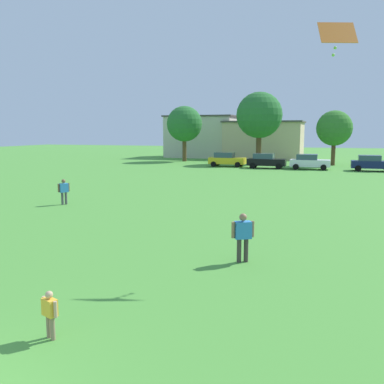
{
  "coord_description": "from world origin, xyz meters",
  "views": [
    {
      "loc": [
        5.87,
        -3.9,
        4.23
      ],
      "look_at": [
        1.89,
        8.14,
        2.4
      ],
      "focal_mm": 39.7,
      "sensor_mm": 36.0,
      "label": 1
    }
  ],
  "objects_px": {
    "child_kite_flyer": "(50,311)",
    "adult_bystander": "(243,233)",
    "parked_car_yellow_0": "(227,159)",
    "tree_far_right": "(334,128)",
    "bystander_near_trees": "(64,190)",
    "tree_center": "(259,115)",
    "kite": "(337,34)",
    "tree_far_left": "(184,124)",
    "parked_car_black_1": "(266,161)",
    "parked_car_navy_3": "(372,163)",
    "parked_car_white_2": "(309,162)"
  },
  "relations": [
    {
      "from": "parked_car_yellow_0",
      "to": "bystander_near_trees",
      "type": "bearing_deg",
      "value": -95.2
    },
    {
      "from": "child_kite_flyer",
      "to": "kite",
      "type": "distance_m",
      "value": 11.72
    },
    {
      "from": "tree_far_left",
      "to": "child_kite_flyer",
      "type": "bearing_deg",
      "value": -73.76
    },
    {
      "from": "kite",
      "to": "tree_far_left",
      "type": "xyz_separation_m",
      "value": [
        -19.72,
        41.49,
        -2.11
      ]
    },
    {
      "from": "kite",
      "to": "parked_car_black_1",
      "type": "height_order",
      "value": "kite"
    },
    {
      "from": "bystander_near_trees",
      "to": "tree_center",
      "type": "xyz_separation_m",
      "value": [
        5.51,
        34.6,
        5.34
      ]
    },
    {
      "from": "parked_car_black_1",
      "to": "tree_far_left",
      "type": "bearing_deg",
      "value": 148.5
    },
    {
      "from": "parked_car_navy_3",
      "to": "tree_far_left",
      "type": "relative_size",
      "value": 0.56
    },
    {
      "from": "parked_car_navy_3",
      "to": "parked_car_white_2",
      "type": "bearing_deg",
      "value": 179.62
    },
    {
      "from": "parked_car_black_1",
      "to": "parked_car_navy_3",
      "type": "height_order",
      "value": "same"
    },
    {
      "from": "parked_car_yellow_0",
      "to": "tree_far_right",
      "type": "distance_m",
      "value": 13.92
    },
    {
      "from": "adult_bystander",
      "to": "parked_car_yellow_0",
      "type": "distance_m",
      "value": 37.58
    },
    {
      "from": "child_kite_flyer",
      "to": "bystander_near_trees",
      "type": "xyz_separation_m",
      "value": [
        -9.32,
        13.82,
        0.27
      ]
    },
    {
      "from": "bystander_near_trees",
      "to": "tree_far_right",
      "type": "relative_size",
      "value": 0.22
    },
    {
      "from": "bystander_near_trees",
      "to": "tree_far_right",
      "type": "bearing_deg",
      "value": 10.11
    },
    {
      "from": "adult_bystander",
      "to": "parked_car_black_1",
      "type": "relative_size",
      "value": 0.37
    },
    {
      "from": "kite",
      "to": "tree_far_right",
      "type": "bearing_deg",
      "value": 89.82
    },
    {
      "from": "adult_bystander",
      "to": "parked_car_white_2",
      "type": "height_order",
      "value": "parked_car_white_2"
    },
    {
      "from": "tree_far_right",
      "to": "kite",
      "type": "bearing_deg",
      "value": -90.18
    },
    {
      "from": "adult_bystander",
      "to": "tree_far_right",
      "type": "xyz_separation_m",
      "value": [
        2.74,
        42.17,
        3.59
      ]
    },
    {
      "from": "child_kite_flyer",
      "to": "parked_car_yellow_0",
      "type": "xyz_separation_m",
      "value": [
        -6.69,
        42.71,
        0.25
      ]
    },
    {
      "from": "tree_far_left",
      "to": "bystander_near_trees",
      "type": "bearing_deg",
      "value": -81.86
    },
    {
      "from": "bystander_near_trees",
      "to": "tree_center",
      "type": "height_order",
      "value": "tree_center"
    },
    {
      "from": "tree_far_left",
      "to": "tree_far_right",
      "type": "relative_size",
      "value": 1.14
    },
    {
      "from": "kite",
      "to": "parked_car_black_1",
      "type": "relative_size",
      "value": 0.3
    },
    {
      "from": "parked_car_white_2",
      "to": "tree_center",
      "type": "bearing_deg",
      "value": 135.75
    },
    {
      "from": "adult_bystander",
      "to": "tree_center",
      "type": "relative_size",
      "value": 0.17
    },
    {
      "from": "parked_car_yellow_0",
      "to": "tree_far_right",
      "type": "height_order",
      "value": "tree_far_right"
    },
    {
      "from": "child_kite_flyer",
      "to": "adult_bystander",
      "type": "height_order",
      "value": "adult_bystander"
    },
    {
      "from": "tree_center",
      "to": "tree_far_right",
      "type": "distance_m",
      "value": 9.39
    },
    {
      "from": "tree_center",
      "to": "tree_far_left",
      "type": "bearing_deg",
      "value": 174.05
    },
    {
      "from": "adult_bystander",
      "to": "tree_far_right",
      "type": "distance_m",
      "value": 42.42
    },
    {
      "from": "tree_center",
      "to": "child_kite_flyer",
      "type": "bearing_deg",
      "value": -85.5
    },
    {
      "from": "child_kite_flyer",
      "to": "parked_car_white_2",
      "type": "relative_size",
      "value": 0.24
    },
    {
      "from": "parked_car_navy_3",
      "to": "tree_far_left",
      "type": "bearing_deg",
      "value": 161.99
    },
    {
      "from": "bystander_near_trees",
      "to": "parked_car_black_1",
      "type": "relative_size",
      "value": 0.34
    },
    {
      "from": "bystander_near_trees",
      "to": "parked_car_black_1",
      "type": "height_order",
      "value": "parked_car_black_1"
    },
    {
      "from": "parked_car_black_1",
      "to": "tree_center",
      "type": "bearing_deg",
      "value": 106.46
    },
    {
      "from": "adult_bystander",
      "to": "parked_car_yellow_0",
      "type": "bearing_deg",
      "value": -105.34
    },
    {
      "from": "parked_car_navy_3",
      "to": "tree_far_left",
      "type": "xyz_separation_m",
      "value": [
        -23.77,
        7.73,
        4.32
      ]
    },
    {
      "from": "tree_far_right",
      "to": "parked_car_navy_3",
      "type": "bearing_deg",
      "value": -59.63
    },
    {
      "from": "parked_car_yellow_0",
      "to": "child_kite_flyer",
      "type": "bearing_deg",
      "value": -81.1
    },
    {
      "from": "parked_car_white_2",
      "to": "parked_car_navy_3",
      "type": "bearing_deg",
      "value": -0.38
    },
    {
      "from": "bystander_near_trees",
      "to": "tree_far_left",
      "type": "height_order",
      "value": "tree_far_left"
    },
    {
      "from": "child_kite_flyer",
      "to": "kite",
      "type": "bearing_deg",
      "value": 78.07
    },
    {
      "from": "child_kite_flyer",
      "to": "tree_center",
      "type": "xyz_separation_m",
      "value": [
        -3.81,
        48.42,
        5.61
      ]
    },
    {
      "from": "tree_far_right",
      "to": "parked_car_black_1",
      "type": "bearing_deg",
      "value": -137.57
    },
    {
      "from": "parked_car_black_1",
      "to": "tree_center",
      "type": "distance_m",
      "value": 8.72
    },
    {
      "from": "adult_bystander",
      "to": "parked_car_white_2",
      "type": "distance_m",
      "value": 35.52
    },
    {
      "from": "parked_car_navy_3",
      "to": "parked_car_black_1",
      "type": "bearing_deg",
      "value": 179.85
    }
  ]
}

